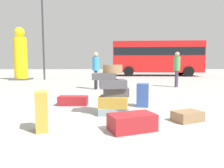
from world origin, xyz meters
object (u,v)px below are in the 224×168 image
Objects in this scene: suitcase_maroon_right_side at (73,101)px; suitcase_navy_foreground_far at (143,95)px; suitcase_tower at (112,92)px; person_tourist_with_camera at (177,66)px; suitcase_brown_foreground_near at (187,116)px; lamp_post at (43,21)px; person_bearded_onlooker at (96,67)px; parked_bus at (156,56)px; suitcase_tan_upright_blue at (41,111)px; yellow_dummy_statue at (21,57)px; suitcase_maroon_white_trunk at (132,122)px.

suitcase_maroon_right_side is 1.28× the size of suitcase_navy_foreground_far.
suitcase_tower is 0.65× the size of person_tourist_with_camera.
suitcase_tower is 1.61m from suitcase_brown_foreground_near.
person_tourist_with_camera reaches higher than suitcase_brown_foreground_near.
lamp_post reaches higher than suitcase_brown_foreground_near.
parked_bus reaches higher than person_bearded_onlooker.
suitcase_navy_foreground_far is (1.84, -0.20, 0.18)m from suitcase_maroon_right_side.
person_bearded_onlooker is at bearing 98.70° from suitcase_tower.
lamp_post is at bearing -147.79° from parked_bus.
suitcase_maroon_right_side is at bearing 124.22° from suitcase_brown_foreground_near.
suitcase_maroon_right_side is at bearing 65.96° from suitcase_tan_upright_blue.
person_bearded_onlooker is 0.26× the size of lamp_post.
person_bearded_onlooker is 11.50m from parked_bus.
yellow_dummy_statue is (-7.08, 9.07, 1.30)m from suitcase_navy_foreground_far.
suitcase_tan_upright_blue is (-1.18, -1.16, -0.16)m from suitcase_tower.
person_bearded_onlooker is (-1.47, 3.71, 0.67)m from suitcase_navy_foreground_far.
suitcase_tan_upright_blue reaches higher than suitcase_maroon_white_trunk.
suitcase_brown_foreground_near is 6.16m from person_tourist_with_camera.
parked_bus reaches higher than suitcase_tower.
person_bearded_onlooker reaches higher than suitcase_tan_upright_blue.
yellow_dummy_statue reaches higher than suitcase_tower.
suitcase_tower is 1.81× the size of suitcase_navy_foreground_far.
person_bearded_onlooker is at bearing -111.83° from parked_bus.
suitcase_maroon_white_trunk is 1.25× the size of suitcase_navy_foreground_far.
suitcase_maroon_white_trunk is 0.12× the size of lamp_post.
suitcase_tan_upright_blue is at bearing 159.85° from suitcase_maroon_white_trunk.
suitcase_navy_foreground_far is at bearing 55.43° from suitcase_maroon_white_trunk.
suitcase_maroon_white_trunk is at bearing -178.30° from suitcase_brown_foreground_near.
yellow_dummy_statue is at bearing -131.44° from person_bearded_onlooker.
person_bearded_onlooker is (-0.99, 5.60, 0.83)m from suitcase_maroon_white_trunk.
suitcase_tan_upright_blue is 5.66m from person_bearded_onlooker.
suitcase_maroon_right_side is 1.86m from suitcase_navy_foreground_far.
lamp_post reaches higher than suitcase_navy_foreground_far.
suitcase_tower is 1.98× the size of suitcase_brown_foreground_near.
person_tourist_with_camera is 10.50m from yellow_dummy_statue.
parked_bus is (4.01, 15.91, 1.69)m from suitcase_maroon_white_trunk.
yellow_dummy_statue is at bearing 122.35° from suitcase_maroon_right_side.
parked_bus reaches higher than suitcase_maroon_right_side.
person_tourist_with_camera reaches higher than suitcase_navy_foreground_far.
suitcase_navy_foreground_far is 11.34m from lamp_post.
suitcase_tower is at bearing 84.75° from suitcase_maroon_white_trunk.
lamp_post reaches higher than person_bearded_onlooker.
suitcase_tan_upright_blue is 2.74m from suitcase_navy_foreground_far.
parked_bus reaches higher than suitcase_brown_foreground_near.
suitcase_maroon_right_side is at bearing -16.06° from person_tourist_with_camera.
suitcase_tower is at bearing -64.59° from lamp_post.
person_tourist_with_camera is at bearing -30.75° from lamp_post.
suitcase_tower reaches higher than suitcase_brown_foreground_near.
suitcase_brown_foreground_near is 0.07× the size of parked_bus.
parked_bus is (2.88, 15.37, 1.73)m from suitcase_brown_foreground_near.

